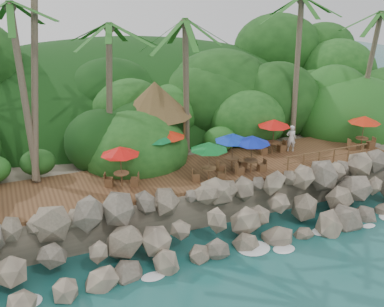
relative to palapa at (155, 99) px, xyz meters
name	(u,v)px	position (x,y,z in m)	size (l,w,h in m)	color
ground	(240,258)	(0.81, -10.00, -5.79)	(140.00, 140.00, 0.00)	#19514F
land_base	(142,140)	(0.81, 6.00, -4.74)	(32.00, 25.20, 2.10)	gray
jungle_hill	(118,127)	(0.81, 13.50, -5.79)	(44.80, 28.00, 15.40)	#143811
seawall	(222,219)	(0.81, -8.00, -4.64)	(29.00, 4.00, 2.30)	gray
terrace	(192,173)	(0.81, -4.00, -3.59)	(26.00, 5.00, 0.20)	brown
jungle_foliage	(146,157)	(0.81, 5.00, -5.79)	(44.00, 16.00, 12.00)	#143811
foam_line	(237,255)	(0.81, -9.70, -5.76)	(25.20, 0.80, 0.06)	white
palapa	(155,99)	(0.00, 0.00, 0.00)	(4.68, 4.68, 4.60)	brown
dining_clusters	(202,141)	(1.32, -4.30, -1.61)	(25.69, 5.05, 2.27)	brown
railing	(327,156)	(8.59, -6.35, -2.88)	(6.10, 0.10, 1.00)	brown
waiter	(291,138)	(8.06, -3.42, -2.61)	(0.64, 0.42, 1.76)	silver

